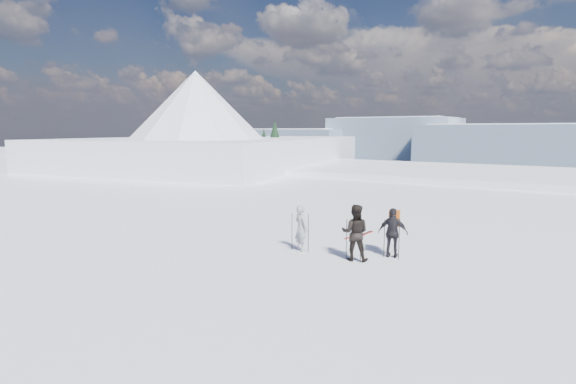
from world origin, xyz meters
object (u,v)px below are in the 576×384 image
Objects in this scene: skier_grey at (301,228)px; skier_dark at (355,233)px; skier_pack at (393,233)px; skis_loose at (361,235)px.

skier_dark is at bearing -157.29° from skier_grey.
skier_pack is at bearing -137.94° from skier_grey.
skier_grey is 3.18m from skis_loose.
skis_loose is at bearing -80.70° from skier_grey.
skier_dark is 3.36m from skis_loose.
skis_loose is at bearing -88.37° from skier_dark.
skier_pack is at bearing -150.69° from skier_dark.
skier_grey is at bearing -105.74° from skis_loose.
skier_dark is 1.11× the size of skier_pack.
skier_pack reaches higher than skier_grey.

